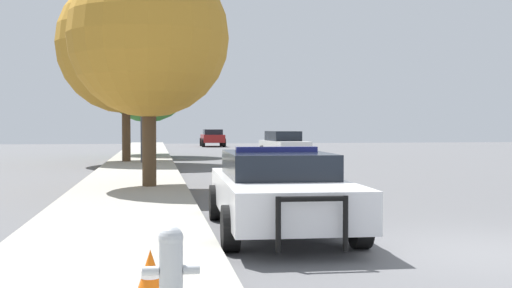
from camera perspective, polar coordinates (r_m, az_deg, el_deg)
name	(u,v)px	position (r m, az deg, el deg)	size (l,w,h in m)	color
ground_plane	(484,253)	(9.47, 19.62, -9.14)	(110.00, 110.00, 0.00)	#565659
sidewalk_left	(104,261)	(8.35, -13.33, -10.08)	(3.00, 110.00, 0.13)	#99968C
police_car	(278,189)	(10.62, 1.99, -3.99)	(2.22, 5.10, 1.40)	white
fire_hydrant	(171,267)	(5.67, -7.57, -10.78)	(0.49, 0.22, 0.76)	#B7BCC1
traffic_light	(171,75)	(28.70, -7.54, 6.11)	(3.40, 0.35, 5.54)	#424247
car_background_distant	(213,137)	(54.10, -3.88, 0.60)	(1.99, 4.19, 1.44)	maroon
car_background_oncoming	(284,144)	(34.21, 2.48, -0.02)	(2.13, 4.66, 1.46)	silver
tree_sidewalk_mid	(126,45)	(30.06, -11.50, 8.62)	(6.25, 6.25, 8.43)	#4C3823
tree_sidewalk_far	(148,76)	(37.03, -9.62, 5.96)	(5.24, 5.24, 7.06)	#4C3823
tree_sidewalk_near	(149,37)	(17.60, -9.52, 9.35)	(4.32, 4.32, 6.16)	#4C3823
traffic_cone	(150,276)	(6.04, -9.37, -11.54)	(0.32, 0.32, 0.50)	orange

